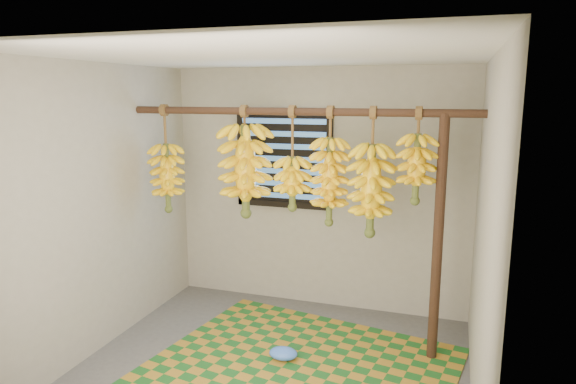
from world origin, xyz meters
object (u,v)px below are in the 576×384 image
at_px(banana_bunch_b, 245,171).
at_px(banana_bunch_f, 416,169).
at_px(banana_bunch_d, 330,181).
at_px(banana_bunch_c, 292,183).
at_px(support_post, 438,241).
at_px(plastic_bag, 283,353).
at_px(banana_bunch_a, 167,178).
at_px(woven_mat, 302,366).
at_px(banana_bunch_e, 371,190).

relative_size(banana_bunch_b, banana_bunch_f, 1.28).
bearing_deg(banana_bunch_d, banana_bunch_c, 180.00).
height_order(support_post, banana_bunch_d, banana_bunch_d).
bearing_deg(banana_bunch_c, plastic_bag, -81.85).
height_order(support_post, banana_bunch_f, banana_bunch_f).
bearing_deg(plastic_bag, banana_bunch_a, 161.50).
bearing_deg(woven_mat, support_post, 26.16).
bearing_deg(banana_bunch_e, banana_bunch_c, 180.00).
xyz_separation_m(woven_mat, banana_bunch_a, (-1.45, 0.48, 1.38)).
bearing_deg(banana_bunch_b, support_post, -0.00).
bearing_deg(banana_bunch_c, banana_bunch_d, 0.00).
bearing_deg(banana_bunch_e, support_post, 0.00).
xyz_separation_m(banana_bunch_b, banana_bunch_e, (1.10, -0.00, -0.11)).
height_order(woven_mat, banana_bunch_f, banana_bunch_f).
height_order(support_post, banana_bunch_c, banana_bunch_c).
xyz_separation_m(plastic_bag, banana_bunch_b, (-0.49, 0.43, 1.42)).
relative_size(banana_bunch_a, banana_bunch_d, 1.00).
xyz_separation_m(banana_bunch_c, banana_bunch_d, (0.32, 0.00, 0.03)).
bearing_deg(banana_bunch_e, banana_bunch_f, 0.00).
bearing_deg(woven_mat, banana_bunch_c, 116.17).
relative_size(banana_bunch_b, banana_bunch_e, 0.92).
xyz_separation_m(banana_bunch_b, banana_bunch_f, (1.45, -0.00, 0.09)).
height_order(banana_bunch_b, banana_bunch_f, same).
xyz_separation_m(banana_bunch_d, banana_bunch_e, (0.35, 0.00, -0.05)).
distance_m(banana_bunch_e, banana_bunch_f, 0.40).
bearing_deg(woven_mat, plastic_bag, 163.20).
relative_size(plastic_bag, banana_bunch_f, 0.32).
distance_m(support_post, banana_bunch_b, 1.71).
xyz_separation_m(woven_mat, banana_bunch_e, (0.43, 0.48, 1.37)).
bearing_deg(banana_bunch_e, plastic_bag, -144.97).
xyz_separation_m(woven_mat, banana_bunch_c, (-0.24, 0.48, 1.39)).
relative_size(banana_bunch_e, banana_bunch_f, 1.39).
relative_size(banana_bunch_c, banana_bunch_e, 0.84).
xyz_separation_m(support_post, banana_bunch_f, (-0.19, 0.00, 0.57)).
height_order(support_post, woven_mat, support_post).
relative_size(banana_bunch_b, banana_bunch_c, 1.09).
bearing_deg(banana_bunch_b, banana_bunch_c, -0.00).
distance_m(support_post, woven_mat, 1.47).
bearing_deg(banana_bunch_d, plastic_bag, -121.61).
distance_m(plastic_bag, banana_bunch_e, 1.51).
bearing_deg(banana_bunch_a, support_post, 0.00).
relative_size(banana_bunch_a, banana_bunch_b, 1.02).
relative_size(banana_bunch_a, banana_bunch_e, 0.94).
height_order(plastic_bag, banana_bunch_f, banana_bunch_f).
bearing_deg(banana_bunch_c, banana_bunch_f, 0.00).
bearing_deg(support_post, banana_bunch_e, 180.00).
bearing_deg(banana_bunch_e, woven_mat, -132.17).
height_order(banana_bunch_b, banana_bunch_d, same).
bearing_deg(woven_mat, banana_bunch_a, 161.71).
xyz_separation_m(woven_mat, banana_bunch_b, (-0.67, 0.48, 1.48)).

